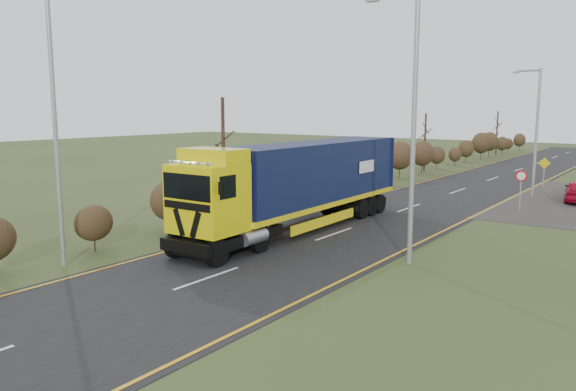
# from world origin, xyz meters

# --- Properties ---
(ground) EXTENTS (160.00, 160.00, 0.00)m
(ground) POSITION_xyz_m (0.00, 0.00, 0.00)
(ground) COLOR #2E3F1B
(ground) RESTS_ON ground
(road) EXTENTS (8.00, 120.00, 0.02)m
(road) POSITION_xyz_m (0.00, 10.00, 0.01)
(road) COLOR black
(road) RESTS_ON ground
(layby) EXTENTS (6.00, 18.00, 0.02)m
(layby) POSITION_xyz_m (6.50, 20.00, 0.01)
(layby) COLOR #2C2A27
(layby) RESTS_ON ground
(lane_markings) EXTENTS (7.52, 116.00, 0.01)m
(lane_markings) POSITION_xyz_m (0.00, 9.69, 0.03)
(lane_markings) COLOR #CD9313
(lane_markings) RESTS_ON road
(hedgerow) EXTENTS (2.24, 102.04, 6.05)m
(hedgerow) POSITION_xyz_m (-6.00, 7.89, 1.62)
(hedgerow) COLOR #322216
(hedgerow) RESTS_ON ground
(lorry) EXTENTS (2.84, 14.62, 4.06)m
(lorry) POSITION_xyz_m (-1.73, 3.82, 2.31)
(lorry) COLOR black
(lorry) RESTS_ON ground
(streetlight_near) EXTENTS (2.03, 0.19, 9.56)m
(streetlight_near) POSITION_xyz_m (4.47, 1.57, 5.28)
(streetlight_near) COLOR #929598
(streetlight_near) RESTS_ON ground
(streetlight_mid) EXTENTS (1.70, 0.18, 7.93)m
(streetlight_mid) POSITION_xyz_m (4.51, 20.40, 4.34)
(streetlight_mid) COLOR #929598
(streetlight_mid) RESTS_ON ground
(left_pole) EXTENTS (0.16, 0.16, 9.63)m
(left_pole) POSITION_xyz_m (-5.20, -5.86, 4.82)
(left_pole) COLOR #929598
(left_pole) RESTS_ON ground
(speed_sign) EXTENTS (0.60, 0.10, 2.18)m
(speed_sign) POSITION_xyz_m (5.12, 15.03, 1.51)
(speed_sign) COLOR #929598
(speed_sign) RESTS_ON ground
(warning_board) EXTENTS (0.80, 0.11, 2.11)m
(warning_board) POSITION_xyz_m (4.20, 25.38, 1.30)
(warning_board) COLOR #929598
(warning_board) RESTS_ON ground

